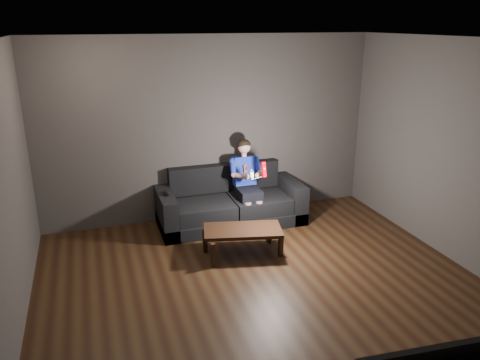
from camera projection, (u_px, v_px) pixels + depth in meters
name	position (u px, v px, depth m)	size (l,w,h in m)	color
floor	(271.00, 299.00, 5.08)	(5.00, 5.00, 0.00)	black
back_wall	(210.00, 129.00, 6.89)	(5.00, 0.04, 2.70)	#413B39
front_wall	(459.00, 333.00, 2.40)	(5.00, 0.04, 2.70)	#413B39
right_wall	(475.00, 160.00, 5.39)	(0.04, 5.00, 2.70)	#413B39
ceiling	(278.00, 40.00, 4.21)	(5.00, 5.00, 0.02)	silver
sofa	(230.00, 205.00, 6.94)	(2.12, 0.91, 0.82)	black
child	(247.00, 176.00, 6.82)	(0.48, 0.59, 1.18)	black
wii_remote_red	(264.00, 169.00, 6.37)	(0.07, 0.09, 0.22)	#C0000E
nunchuk_white	(252.00, 174.00, 6.34)	(0.06, 0.09, 0.15)	silver
wii_remote_black	(166.00, 194.00, 6.49)	(0.05, 0.16, 0.03)	black
coffee_table	(243.00, 232.00, 5.96)	(1.07, 0.70, 0.36)	black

